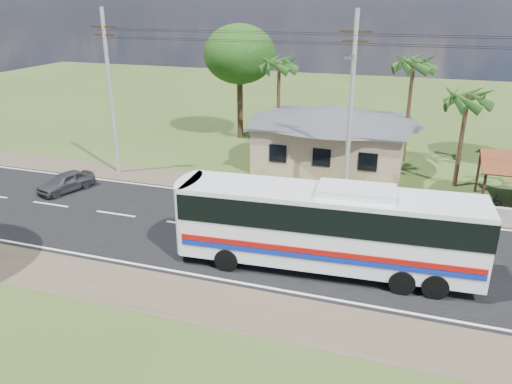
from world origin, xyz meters
TOP-DOWN VIEW (x-y plane):
  - ground at (0.00, 0.00)m, footprint 120.00×120.00m
  - road at (0.00, 0.00)m, footprint 120.00×16.00m
  - house at (1.00, 13.00)m, footprint 12.40×10.00m
  - concrete_barrier at (12.00, 5.60)m, footprint 7.00×0.30m
  - utility_poles at (2.67, 6.49)m, footprint 32.80×2.22m
  - palm_near at (9.50, 11.00)m, footprint 2.80×2.80m
  - palm_mid at (6.00, 15.50)m, footprint 2.80×2.80m
  - palm_far at (-4.00, 16.00)m, footprint 2.80×2.80m
  - tree_behind_house at (-8.00, 18.00)m, footprint 6.00×6.00m
  - coach_bus at (3.57, -2.29)m, footprint 13.27×3.67m
  - motorcycle at (11.07, 7.53)m, footprint 1.80×0.63m
  - small_car at (-14.03, 2.21)m, footprint 2.61×3.96m

SIDE VIEW (x-z plane):
  - ground at x=0.00m, z-range 0.00..0.00m
  - road at x=0.00m, z-range -0.01..0.02m
  - concrete_barrier at x=12.00m, z-range 0.00..0.90m
  - motorcycle at x=11.07m, z-range 0.00..0.95m
  - small_car at x=-14.03m, z-range 0.00..1.25m
  - coach_bus at x=3.57m, z-range 0.29..4.36m
  - house at x=1.00m, z-range 0.14..5.14m
  - palm_near at x=9.50m, z-range 2.36..9.06m
  - utility_poles at x=2.67m, z-range 0.27..11.27m
  - palm_far at x=-4.00m, z-range 2.83..10.53m
  - tree_behind_house at x=-8.00m, z-range 2.31..11.92m
  - palm_mid at x=6.00m, z-range 3.06..11.26m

